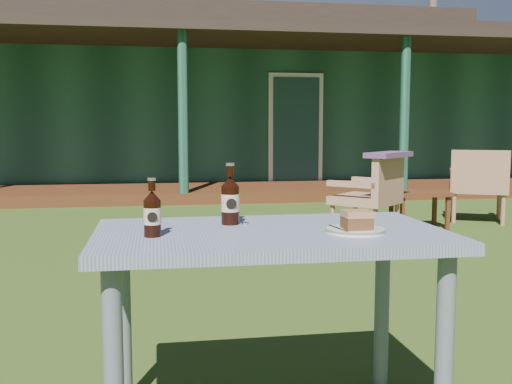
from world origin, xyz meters
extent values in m
plane|color=#334916|center=(0.00, 0.00, 0.00)|extent=(80.00, 80.00, 0.00)
cube|color=#1B4836|center=(0.00, 9.50, 1.30)|extent=(15.00, 6.00, 2.60)
cube|color=black|center=(0.00, 9.50, 2.75)|extent=(15.80, 6.80, 0.30)
cube|color=black|center=(0.00, 9.50, 3.15)|extent=(12.00, 3.50, 0.60)
cube|color=#4A2512|center=(0.00, 5.60, 0.08)|extent=(15.00, 1.80, 0.16)
cube|color=black|center=(0.00, 5.60, 2.45)|extent=(15.40, 2.00, 0.12)
cylinder|color=#1B4836|center=(0.00, 4.80, 1.23)|extent=(0.14, 0.14, 2.45)
cylinder|color=#1B4836|center=(3.25, 4.80, 1.23)|extent=(0.14, 0.14, 2.45)
cube|color=white|center=(2.00, 6.48, 1.00)|extent=(0.95, 0.06, 2.00)
cube|color=#193D38|center=(2.00, 6.45, 1.00)|extent=(0.80, 0.04, 1.85)
cylinder|color=brown|center=(3.00, 18.50, 4.75)|extent=(0.28, 0.28, 9.50)
cylinder|color=brown|center=(9.50, 17.00, 5.50)|extent=(0.28, 0.28, 11.00)
cube|color=slate|center=(0.00, -1.60, 0.70)|extent=(1.20, 0.70, 0.04)
cylinder|color=slate|center=(-0.52, -1.87, 0.34)|extent=(0.06, 0.06, 0.68)
cylinder|color=slate|center=(0.52, -1.87, 0.34)|extent=(0.06, 0.06, 0.68)
cylinder|color=slate|center=(-0.52, -1.33, 0.34)|extent=(0.06, 0.06, 0.68)
cylinder|color=slate|center=(0.52, -1.33, 0.34)|extent=(0.06, 0.06, 0.68)
cylinder|color=silver|center=(0.27, -1.69, 0.73)|extent=(0.20, 0.20, 0.01)
cylinder|color=olive|center=(0.27, -1.69, 0.73)|extent=(0.20, 0.20, 0.00)
cube|color=#503119|center=(0.27, -1.71, 0.75)|extent=(0.09, 0.08, 0.04)
cube|color=#A86C4B|center=(0.27, -1.71, 0.79)|extent=(0.09, 0.09, 0.02)
cube|color=silver|center=(0.21, -1.70, 0.74)|extent=(0.03, 0.14, 0.00)
cylinder|color=black|center=(-0.12, -1.46, 0.79)|extent=(0.07, 0.07, 0.14)
cone|color=black|center=(-0.12, -1.46, 0.88)|extent=(0.07, 0.07, 0.04)
cylinder|color=black|center=(-0.12, -1.46, 0.91)|extent=(0.03, 0.03, 0.04)
cylinder|color=silver|center=(-0.12, -1.46, 0.94)|extent=(0.03, 0.03, 0.01)
cylinder|color=#C5A78B|center=(-0.12, -1.46, 0.80)|extent=(0.07, 0.07, 0.06)
cylinder|color=black|center=(-0.12, -1.49, 0.80)|extent=(0.04, 0.00, 0.04)
cylinder|color=black|center=(-0.40, -1.66, 0.78)|extent=(0.06, 0.06, 0.12)
cone|color=black|center=(-0.40, -1.66, 0.85)|extent=(0.06, 0.06, 0.03)
cylinder|color=black|center=(-0.40, -1.66, 0.89)|extent=(0.02, 0.02, 0.03)
cylinder|color=silver|center=(-0.40, -1.66, 0.91)|extent=(0.03, 0.03, 0.01)
cylinder|color=#C5A78B|center=(-0.40, -1.66, 0.79)|extent=(0.06, 0.06, 0.05)
cylinder|color=black|center=(-0.40, -1.69, 0.79)|extent=(0.03, 0.00, 0.03)
cylinder|color=silver|center=(-0.07, -1.47, 0.72)|extent=(0.03, 0.03, 0.01)
cube|color=#9B694D|center=(1.65, 2.00, 0.37)|extent=(0.80, 0.80, 0.08)
cube|color=#9B694D|center=(1.82, 1.83, 0.60)|extent=(0.47, 0.46, 0.38)
cube|color=#9B694D|center=(1.83, 2.19, 0.54)|extent=(0.40, 0.41, 0.05)
cube|color=#9B694D|center=(1.45, 1.83, 0.54)|extent=(0.40, 0.41, 0.05)
cylinder|color=#9B694D|center=(1.67, 2.34, 0.16)|extent=(0.05, 0.05, 0.32)
cylinder|color=#9B694D|center=(1.31, 1.99, 0.16)|extent=(0.05, 0.05, 0.32)
cylinder|color=#9B694D|center=(1.99, 2.01, 0.16)|extent=(0.05, 0.05, 0.32)
cylinder|color=#9B694D|center=(1.63, 1.66, 0.16)|extent=(0.05, 0.05, 0.32)
cube|color=#9B694D|center=(3.26, 2.71, 0.38)|extent=(0.80, 0.78, 0.09)
cube|color=#9B694D|center=(3.15, 2.49, 0.63)|extent=(0.58, 0.34, 0.40)
cube|color=#9B694D|center=(3.51, 2.60, 0.56)|extent=(0.30, 0.51, 0.06)
cube|color=#9B694D|center=(3.02, 2.85, 0.56)|extent=(0.30, 0.51, 0.06)
cylinder|color=#9B694D|center=(3.59, 2.81, 0.17)|extent=(0.05, 0.05, 0.34)
cylinder|color=#9B694D|center=(3.13, 3.04, 0.17)|extent=(0.05, 0.05, 0.34)
cylinder|color=#9B694D|center=(3.38, 2.38, 0.17)|extent=(0.05, 0.05, 0.34)
cylinder|color=#9B694D|center=(2.92, 2.61, 0.17)|extent=(0.05, 0.05, 0.34)
cube|color=#57385B|center=(1.82, 1.83, 0.82)|extent=(0.62, 0.61, 0.05)
cube|color=#4A2512|center=(2.36, 2.31, 0.38)|extent=(0.60, 0.40, 0.04)
cube|color=#4A2512|center=(2.11, 2.16, 0.18)|extent=(0.04, 0.04, 0.36)
cube|color=#4A2512|center=(2.61, 2.16, 0.18)|extent=(0.04, 0.04, 0.36)
cube|color=#4A2512|center=(2.11, 2.46, 0.18)|extent=(0.04, 0.04, 0.36)
cube|color=#4A2512|center=(2.61, 2.46, 0.18)|extent=(0.04, 0.04, 0.36)
camera|label=1|loc=(-0.39, -3.60, 1.07)|focal=42.00mm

